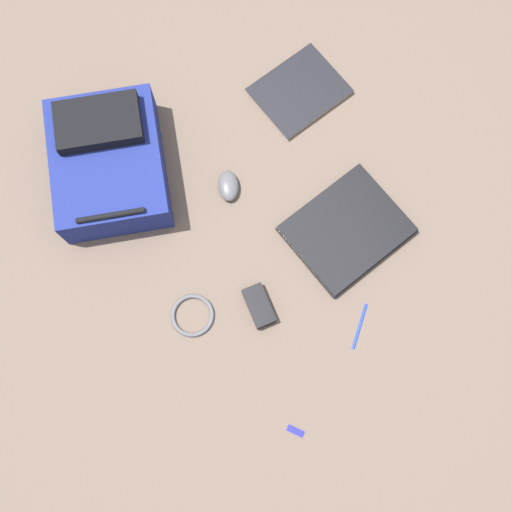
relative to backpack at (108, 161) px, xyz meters
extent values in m
plane|color=brown|center=(-0.27, 0.40, -0.08)|extent=(3.93, 3.93, 0.00)
cube|color=navy|center=(0.00, 0.01, -0.01)|extent=(0.42, 0.48, 0.14)
cube|color=black|center=(-0.02, -0.08, 0.08)|extent=(0.28, 0.21, 0.04)
cylinder|color=black|center=(0.05, 0.19, 0.07)|extent=(0.19, 0.06, 0.02)
cube|color=black|center=(-0.57, 0.48, -0.07)|extent=(0.39, 0.35, 0.02)
cube|color=black|center=(-0.57, 0.48, -0.05)|extent=(0.38, 0.34, 0.01)
cube|color=silver|center=(-0.64, 0.00, -0.07)|extent=(0.31, 0.27, 0.02)
cube|color=black|center=(-0.64, 0.00, -0.06)|extent=(0.32, 0.28, 0.00)
ellipsoid|color=#4C4C51|center=(-0.30, 0.20, -0.06)|extent=(0.09, 0.12, 0.04)
torus|color=#4C4C51|center=(-0.04, 0.52, -0.07)|extent=(0.13, 0.13, 0.01)
cube|color=black|center=(-0.23, 0.58, -0.06)|extent=(0.07, 0.12, 0.04)
cylinder|color=#1933B2|center=(-0.48, 0.76, -0.07)|extent=(0.10, 0.11, 0.01)
cube|color=#191999|center=(-0.18, 0.95, -0.07)|extent=(0.05, 0.05, 0.01)
camera|label=1|loc=(-0.10, 0.86, 1.74)|focal=43.50mm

